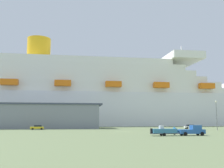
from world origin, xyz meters
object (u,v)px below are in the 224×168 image
Objects in this scene: street_lamp at (216,111)px; parked_car_yellow_taxi at (37,127)px; cruise_ship at (86,98)px; pickup_truck at (192,131)px; parked_car_white_van at (191,127)px; small_boat_on_trailer at (167,131)px.

street_lamp is 2.07× the size of parked_car_yellow_taxi.
cruise_ship is 98.59m from pickup_truck.
parked_car_yellow_taxi is (-57.06, 16.96, -5.22)m from street_lamp.
street_lamp is 1.93× the size of parked_car_white_van.
parked_car_yellow_taxi is (-35.10, 41.71, -0.21)m from pickup_truck.
small_boat_on_trailer is (7.34, -96.37, -14.49)m from cruise_ship.
parked_car_white_van is at bearing 62.65° from pickup_truck.
pickup_truck is 54.51m from parked_car_yellow_taxi.
cruise_ship reaches higher than pickup_truck.
cruise_ship is 44.48× the size of parked_car_white_van.
parked_car_yellow_taxi is at bearing 163.45° from street_lamp.
street_lamp is at bearing 48.41° from pickup_truck.
pickup_truck is at bearing -131.59° from street_lamp.
small_boat_on_trailer reaches higher than parked_car_white_van.
parked_car_yellow_taxi is 55.39m from parked_car_white_van.
pickup_truck is 0.80× the size of small_boat_on_trailer.
parked_car_yellow_taxi is at bearing -111.85° from cruise_ship.
cruise_ship is at bearing 97.70° from pickup_truck.
cruise_ship is 23.03× the size of street_lamp.
pickup_truck is (13.07, -96.65, -14.41)m from cruise_ship.
small_boat_on_trailer is 1.44× the size of parked_car_white_van.
pickup_truck is 0.60× the size of street_lamp.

